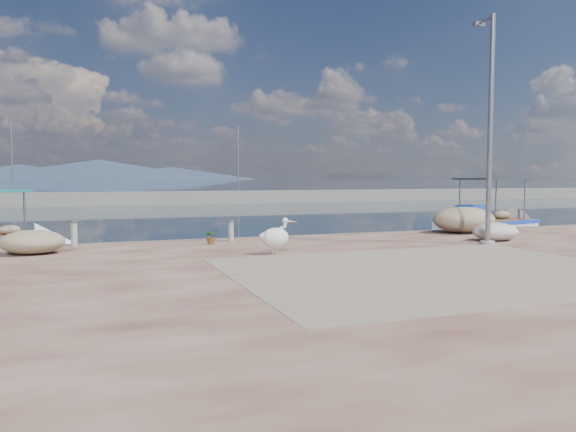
{
  "coord_description": "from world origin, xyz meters",
  "views": [
    {
      "loc": [
        -6.31,
        -13.48,
        2.59
      ],
      "look_at": [
        0.0,
        3.8,
        1.3
      ],
      "focal_mm": 35.0,
      "sensor_mm": 36.0,
      "label": 1
    }
  ],
  "objects_px": {
    "lamp_post": "(489,137)",
    "bollard_near": "(231,230)",
    "pelican": "(276,237)",
    "boat_right": "(491,228)"
  },
  "relations": [
    {
      "from": "boat_right",
      "to": "lamp_post",
      "type": "relative_size",
      "value": 0.92
    },
    {
      "from": "boat_right",
      "to": "pelican",
      "type": "relative_size",
      "value": 6.22
    },
    {
      "from": "bollard_near",
      "to": "lamp_post",
      "type": "bearing_deg",
      "value": -26.17
    },
    {
      "from": "pelican",
      "to": "bollard_near",
      "type": "bearing_deg",
      "value": 105.37
    },
    {
      "from": "boat_right",
      "to": "bollard_near",
      "type": "height_order",
      "value": "boat_right"
    },
    {
      "from": "lamp_post",
      "to": "bollard_near",
      "type": "distance_m",
      "value": 8.61
    },
    {
      "from": "boat_right",
      "to": "pelican",
      "type": "xyz_separation_m",
      "value": [
        -12.79,
        -6.76,
        0.74
      ]
    },
    {
      "from": "pelican",
      "to": "bollard_near",
      "type": "relative_size",
      "value": 1.53
    },
    {
      "from": "boat_right",
      "to": "bollard_near",
      "type": "bearing_deg",
      "value": 179.47
    },
    {
      "from": "boat_right",
      "to": "lamp_post",
      "type": "distance_m",
      "value": 9.7
    }
  ]
}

